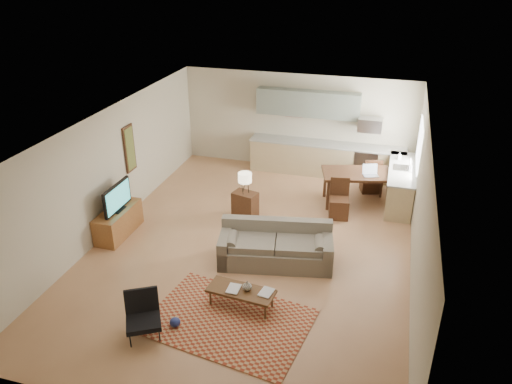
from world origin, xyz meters
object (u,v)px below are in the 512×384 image
(coffee_table, at_px, (241,298))
(tv_credenza, at_px, (118,222))
(sofa, at_px, (276,245))
(console_table, at_px, (245,205))
(armchair, at_px, (143,317))
(dining_table, at_px, (356,188))

(coffee_table, distance_m, tv_credenza, 3.73)
(sofa, relative_size, console_table, 3.64)
(armchair, distance_m, console_table, 4.29)
(tv_credenza, xyz_separation_m, dining_table, (4.86, 2.94, 0.11))
(sofa, bearing_deg, tv_credenza, 166.98)
(coffee_table, bearing_deg, armchair, -133.19)
(tv_credenza, bearing_deg, armchair, -53.51)
(dining_table, bearing_deg, sofa, -126.99)
(sofa, distance_m, armchair, 3.06)
(coffee_table, distance_m, armchair, 1.73)
(coffee_table, bearing_deg, sofa, 86.21)
(coffee_table, distance_m, dining_table, 4.82)
(armchair, xyz_separation_m, dining_table, (2.81, 5.71, 0.05))
(sofa, xyz_separation_m, coffee_table, (-0.25, -1.50, -0.23))
(console_table, bearing_deg, coffee_table, -59.52)
(console_table, distance_m, dining_table, 2.80)
(coffee_table, relative_size, console_table, 1.85)
(sofa, relative_size, coffee_table, 1.96)
(console_table, relative_size, dining_table, 0.39)
(console_table, bearing_deg, tv_credenza, -134.08)
(dining_table, bearing_deg, armchair, -130.93)
(coffee_table, height_order, tv_credenza, tv_credenza)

